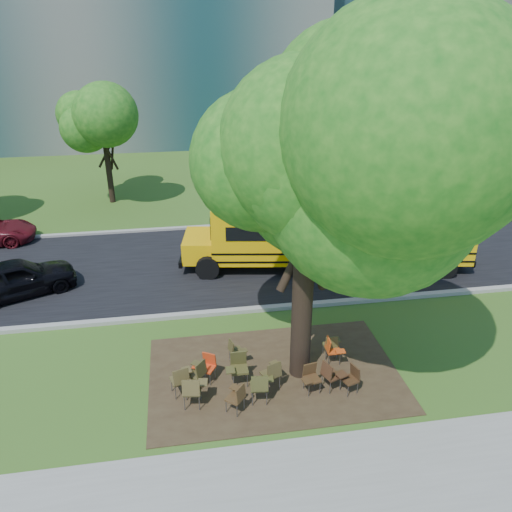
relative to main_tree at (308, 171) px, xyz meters
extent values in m
plane|color=#37531A|center=(-1.71, 0.55, -5.89)|extent=(160.00, 160.00, 0.00)
cube|color=#382819|center=(-0.71, 0.05, -5.87)|extent=(7.00, 4.50, 0.03)
cube|color=black|center=(-1.71, 7.55, -5.87)|extent=(80.00, 8.00, 0.04)
cube|color=gray|center=(-1.71, 3.55, -5.82)|extent=(80.00, 0.25, 0.14)
cube|color=gray|center=(-1.71, 11.65, -5.82)|extent=(80.00, 0.25, 0.14)
cylinder|color=black|center=(-6.71, 16.55, -4.14)|extent=(0.32, 0.32, 3.50)
sphere|color=#175E15|center=(-6.71, 16.55, -1.67)|extent=(4.80, 4.80, 4.80)
cylinder|color=black|center=(6.29, 14.55, -3.79)|extent=(0.38, 0.38, 4.20)
sphere|color=#175E15|center=(6.29, 14.55, -0.85)|extent=(5.60, 5.60, 5.60)
cylinder|color=black|center=(14.29, 13.55, -4.09)|extent=(0.34, 0.34, 3.60)
sphere|color=#175E15|center=(14.29, 13.55, -1.54)|extent=(5.00, 5.00, 5.00)
cylinder|color=black|center=(0.00, 0.00, -3.48)|extent=(0.56, 0.56, 4.82)
sphere|color=#175E15|center=(0.00, 0.00, 0.01)|extent=(7.20, 7.20, 7.20)
cube|color=#F6B407|center=(3.24, 6.55, -4.25)|extent=(10.39, 3.85, 2.26)
cube|color=black|center=(3.52, 6.51, -4.00)|extent=(9.85, 3.80, 0.55)
cube|color=#F6B407|center=(-2.35, 7.43, -4.96)|extent=(1.50, 2.19, 0.88)
cube|color=black|center=(3.24, 6.55, -4.83)|extent=(10.41, 3.88, 0.07)
cube|color=black|center=(3.24, 6.55, -5.17)|extent=(10.41, 3.88, 0.07)
cylinder|color=black|center=(-2.13, 6.23, -5.43)|extent=(0.95, 0.42, 0.92)
cylinder|color=black|center=(-1.78, 8.51, -5.43)|extent=(0.95, 0.42, 0.92)
cylinder|color=black|center=(5.71, 5.00, -5.43)|extent=(0.95, 0.42, 0.92)
cylinder|color=black|center=(6.07, 7.28, -5.43)|extent=(0.95, 0.42, 0.92)
cylinder|color=black|center=(6.98, 4.80, -5.43)|extent=(0.95, 0.42, 0.92)
cylinder|color=black|center=(7.34, 7.08, -5.43)|extent=(0.95, 0.42, 0.92)
cube|color=brown|center=(-3.36, -0.37, -5.41)|extent=(0.55, 0.53, 0.05)
cube|color=brown|center=(-3.31, -0.55, -5.18)|extent=(0.43, 0.22, 0.43)
cube|color=brown|center=(-3.16, -0.15, -5.28)|extent=(0.31, 0.35, 0.03)
cylinder|color=slate|center=(-3.59, -0.24, -5.65)|extent=(0.03, 0.03, 0.48)
cylinder|color=slate|center=(-3.14, -0.49, -5.65)|extent=(0.03, 0.03, 0.48)
cube|color=brown|center=(-3.06, -0.88, -5.39)|extent=(0.52, 0.51, 0.06)
cube|color=brown|center=(-3.08, -1.08, -5.14)|extent=(0.45, 0.17, 0.45)
cube|color=brown|center=(-2.77, -0.77, -5.25)|extent=(0.29, 0.34, 0.03)
cylinder|color=slate|center=(-3.22, -0.67, -5.64)|extent=(0.03, 0.03, 0.50)
cylinder|color=slate|center=(-2.90, -1.10, -5.64)|extent=(0.03, 0.03, 0.50)
cube|color=#49321A|center=(-2.00, -1.27, -5.45)|extent=(0.56, 0.56, 0.05)
cube|color=#49321A|center=(-1.86, -1.38, -5.24)|extent=(0.32, 0.36, 0.39)
cube|color=#49321A|center=(-1.95, -1.01, -5.34)|extent=(0.34, 0.34, 0.03)
cylinder|color=slate|center=(-2.23, -1.29, -5.67)|extent=(0.02, 0.02, 0.44)
cylinder|color=slate|center=(-1.77, -1.25, -5.67)|extent=(0.02, 0.02, 0.44)
cube|color=#46421E|center=(-1.74, -0.22, -5.39)|extent=(0.46, 0.44, 0.06)
cube|color=#46421E|center=(-1.74, -0.02, -5.15)|extent=(0.44, 0.11, 0.44)
cube|color=#46421E|center=(-2.01, -0.37, -5.26)|extent=(0.24, 0.31, 0.03)
cylinder|color=slate|center=(-1.55, -0.41, -5.64)|extent=(0.03, 0.03, 0.50)
cylinder|color=slate|center=(-1.93, -0.03, -5.64)|extent=(0.03, 0.03, 0.50)
cube|color=#44421D|center=(-1.33, -0.98, -5.40)|extent=(0.50, 0.48, 0.05)
cube|color=#44421D|center=(-1.35, -1.18, -5.16)|extent=(0.44, 0.14, 0.44)
cube|color=#44421D|center=(-1.05, -0.86, -5.27)|extent=(0.27, 0.33, 0.03)
cylinder|color=slate|center=(-1.49, -0.78, -5.64)|extent=(0.03, 0.03, 0.49)
cylinder|color=slate|center=(-1.16, -1.19, -5.64)|extent=(0.03, 0.03, 0.49)
cube|color=#462E19|center=(0.13, -0.86, -5.46)|extent=(0.47, 0.45, 0.05)
cube|color=#462E19|center=(0.10, -0.69, -5.24)|extent=(0.40, 0.16, 0.39)
cube|color=#462E19|center=(-0.07, -1.03, -5.34)|extent=(0.26, 0.30, 0.03)
cylinder|color=slate|center=(0.32, -0.99, -5.67)|extent=(0.02, 0.02, 0.43)
cylinder|color=slate|center=(-0.06, -0.73, -5.67)|extent=(0.02, 0.02, 0.43)
cube|color=#3E2816|center=(1.11, -1.04, -5.46)|extent=(0.48, 0.50, 0.05)
cube|color=#3E2816|center=(1.27, -0.98, -5.26)|extent=(0.21, 0.39, 0.38)
cube|color=#3E2816|center=(0.91, -0.87, -5.35)|extent=(0.32, 0.28, 0.03)
cylinder|color=slate|center=(1.01, -1.24, -5.68)|extent=(0.02, 0.02, 0.42)
cylinder|color=slate|center=(1.21, -0.84, -5.68)|extent=(0.02, 0.02, 0.42)
cube|color=#422817|center=(0.68, -0.82, -5.43)|extent=(0.54, 0.55, 0.05)
cube|color=#422817|center=(0.51, -0.89, -5.20)|extent=(0.24, 0.42, 0.41)
cube|color=#422817|center=(0.90, -1.00, -5.30)|extent=(0.35, 0.32, 0.03)
cylinder|color=slate|center=(0.78, -0.60, -5.66)|extent=(0.02, 0.02, 0.46)
cylinder|color=slate|center=(0.58, -1.05, -5.66)|extent=(0.02, 0.02, 0.46)
cube|color=#433D1D|center=(-2.92, -0.17, -5.43)|extent=(0.59, 0.59, 0.05)
cube|color=#433D1D|center=(-2.78, -0.29, -5.20)|extent=(0.34, 0.38, 0.41)
cube|color=#433D1D|center=(-2.87, 0.11, -5.30)|extent=(0.37, 0.36, 0.03)
cylinder|color=slate|center=(-3.17, -0.19, -5.66)|extent=(0.02, 0.02, 0.46)
cylinder|color=slate|center=(-2.67, -0.15, -5.66)|extent=(0.02, 0.02, 0.46)
cube|color=red|center=(-2.61, 0.05, -5.45)|extent=(0.54, 0.54, 0.05)
cube|color=red|center=(-2.52, 0.20, -5.24)|extent=(0.38, 0.27, 0.39)
cube|color=red|center=(-2.88, 0.05, -5.34)|extent=(0.32, 0.34, 0.03)
cylinder|color=slate|center=(-2.55, -0.17, -5.67)|extent=(0.02, 0.02, 0.43)
cylinder|color=slate|center=(-2.67, 0.28, -5.67)|extent=(0.02, 0.02, 0.43)
cube|color=#423B1C|center=(-1.70, 0.79, -5.49)|extent=(0.44, 0.45, 0.04)
cube|color=#423B1C|center=(-1.86, 0.75, -5.29)|extent=(0.17, 0.37, 0.36)
cube|color=#423B1C|center=(-1.53, 0.62, -5.38)|extent=(0.29, 0.25, 0.03)
cylinder|color=slate|center=(-1.59, 0.98, -5.69)|extent=(0.02, 0.02, 0.40)
cylinder|color=slate|center=(-1.81, 0.61, -5.69)|extent=(0.02, 0.02, 0.40)
cube|color=#483E1F|center=(-0.94, -0.52, -5.41)|extent=(0.58, 0.56, 0.05)
cube|color=#483E1F|center=(-0.87, -0.70, -5.17)|extent=(0.43, 0.26, 0.43)
cube|color=#483E1F|center=(-0.76, -0.29, -5.28)|extent=(0.33, 0.36, 0.03)
cylinder|color=slate|center=(-1.18, -0.42, -5.65)|extent=(0.03, 0.03, 0.48)
cylinder|color=slate|center=(-0.70, -0.62, -5.65)|extent=(0.03, 0.03, 0.48)
cube|color=#CD4915|center=(1.08, 0.31, -5.45)|extent=(0.41, 0.43, 0.05)
cube|color=#CD4915|center=(0.91, 0.32, -5.24)|extent=(0.11, 0.39, 0.39)
cube|color=#CD4915|center=(1.20, 0.07, -5.33)|extent=(0.28, 0.23, 0.03)
cylinder|color=slate|center=(1.26, 0.46, -5.67)|extent=(0.02, 0.02, 0.44)
cylinder|color=slate|center=(0.91, 0.15, -5.67)|extent=(0.02, 0.02, 0.44)
cube|color=#47431E|center=(1.06, 0.58, -5.47)|extent=(0.39, 0.37, 0.05)
cube|color=#47431E|center=(1.06, 0.41, -5.27)|extent=(0.37, 0.09, 0.37)
cube|color=#47431E|center=(1.29, 0.70, -5.36)|extent=(0.21, 0.26, 0.03)
cylinder|color=slate|center=(0.91, 0.74, -5.68)|extent=(0.02, 0.02, 0.42)
cylinder|color=slate|center=(1.22, 0.42, -5.68)|extent=(0.02, 0.02, 0.42)
imported|color=black|center=(-9.07, 6.06, -5.18)|extent=(4.45, 3.22, 1.41)
camera|label=1|loc=(-3.08, -11.16, 3.10)|focal=35.00mm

